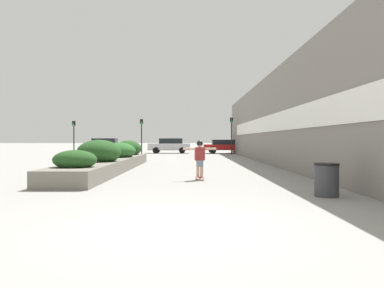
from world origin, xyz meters
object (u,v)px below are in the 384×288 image
at_px(car_leftmost, 169,145).
at_px(car_rightmost, 225,146).
at_px(skateboarder, 199,155).
at_px(car_center_right, 106,145).
at_px(skateboard, 199,178).
at_px(traffic_light_left, 141,130).
at_px(traffic_light_right, 231,129).
at_px(traffic_light_far_left, 73,131).
at_px(trash_bin, 326,180).
at_px(car_center_left, 290,146).

relative_size(car_leftmost, car_rightmost, 0.94).
distance_m(skateboarder, car_center_right, 30.76).
distance_m(skateboard, traffic_light_left, 23.27).
relative_size(traffic_light_right, traffic_light_far_left, 1.10).
xyz_separation_m(car_leftmost, traffic_light_right, (6.13, -3.56, 1.61)).
distance_m(skateboard, car_center_right, 30.77).
bearing_deg(skateboarder, car_rightmost, 66.18).
xyz_separation_m(skateboarder, traffic_light_far_left, (-11.59, 22.52, 1.33)).
relative_size(skateboarder, traffic_light_left, 0.38).
height_order(car_rightmost, traffic_light_right, traffic_light_right).
xyz_separation_m(skateboard, traffic_light_left, (-5.12, 22.59, 2.26)).
relative_size(skateboard, car_leftmost, 0.14).
bearing_deg(traffic_light_right, traffic_light_left, -179.89).
bearing_deg(traffic_light_right, car_rightmost, 96.15).
xyz_separation_m(traffic_light_left, traffic_light_right, (8.64, 0.02, 0.10)).
distance_m(car_center_right, traffic_light_far_left, 6.89).
relative_size(car_leftmost, car_center_right, 0.92).
distance_m(trash_bin, car_rightmost, 29.37).
distance_m(traffic_light_right, traffic_light_far_left, 15.11).
relative_size(car_center_right, traffic_light_far_left, 1.48).
distance_m(car_rightmost, traffic_light_right, 3.31).
bearing_deg(car_center_left, car_center_right, -100.50).
distance_m(skateboard, trash_bin, 4.99).
bearing_deg(traffic_light_far_left, skateboard, -62.77).
relative_size(skateboard, traffic_light_left, 0.18).
height_order(car_center_left, traffic_light_left, traffic_light_left).
height_order(car_leftmost, car_rightmost, car_leftmost).
bearing_deg(traffic_light_right, car_leftmost, 149.87).
xyz_separation_m(skateboard, traffic_light_right, (3.52, 22.61, 2.35)).
bearing_deg(traffic_light_far_left, skateboarder, -62.77).
xyz_separation_m(car_center_right, traffic_light_right, (13.54, -6.47, 1.60)).
bearing_deg(skateboarder, car_center_right, 92.38).
height_order(trash_bin, car_center_right, car_center_right).
xyz_separation_m(skateboard, trash_bin, (3.09, -3.91, 0.35)).
bearing_deg(car_center_right, skateboarder, 19.02).
bearing_deg(skateboarder, skateboard, 0.00).
distance_m(car_center_left, traffic_light_left, 15.42).
xyz_separation_m(car_center_left, car_center_right, (-19.98, 3.70, 0.07)).
distance_m(car_center_left, car_rightmost, 6.75).
height_order(skateboard, traffic_light_far_left, traffic_light_far_left).
bearing_deg(skateboard, traffic_light_right, 64.52).
bearing_deg(traffic_light_far_left, traffic_light_right, 0.33).
xyz_separation_m(skateboarder, car_center_left, (9.96, 25.38, -0.13)).
xyz_separation_m(car_center_right, traffic_light_far_left, (-1.57, -6.56, 1.40)).
bearing_deg(car_rightmost, car_center_left, 89.28).
bearing_deg(car_rightmost, car_leftmost, -96.89).
distance_m(car_leftmost, traffic_light_left, 4.62).
bearing_deg(car_center_right, traffic_light_right, 64.45).
relative_size(skateboarder, traffic_light_far_left, 0.41).
relative_size(car_center_right, traffic_light_left, 1.40).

